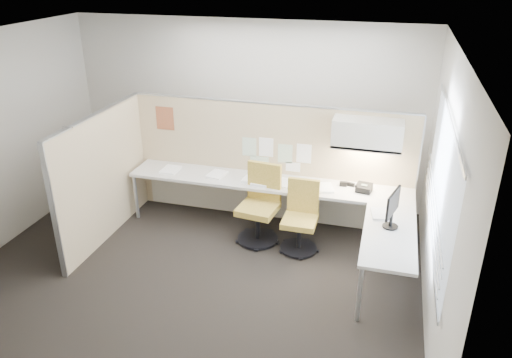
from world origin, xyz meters
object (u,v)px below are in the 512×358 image
(chair_right, at_px, (301,219))
(monitor, at_px, (393,207))
(desk, at_px, (288,196))
(phone, at_px, (364,188))
(chair_left, at_px, (260,207))

(chair_right, xyz_separation_m, monitor, (1.13, -0.44, 0.56))
(desk, distance_m, phone, 1.02)
(desk, distance_m, chair_left, 0.41)
(chair_left, relative_size, phone, 4.49)
(desk, height_order, phone, phone)
(desk, distance_m, chair_right, 0.41)
(monitor, bearing_deg, chair_right, 84.41)
(chair_left, bearing_deg, monitor, -10.10)
(desk, relative_size, chair_right, 4.24)
(desk, xyz_separation_m, chair_right, (0.24, -0.29, -0.16))
(desk, height_order, monitor, monitor)
(chair_right, height_order, monitor, monitor)
(chair_right, bearing_deg, chair_left, 171.13)
(chair_right, relative_size, monitor, 2.05)
(desk, height_order, chair_left, chair_left)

